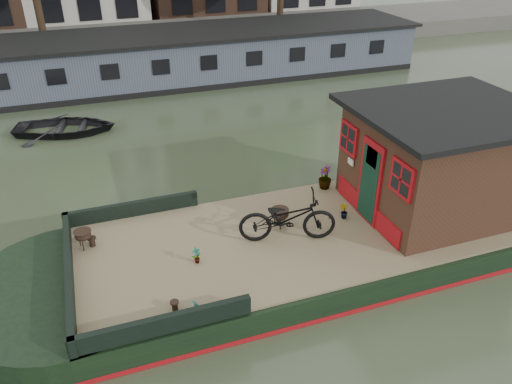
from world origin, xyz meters
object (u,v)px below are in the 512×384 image
object	(u,v)px
cabin	(440,159)
brazier_rear	(84,239)
bicycle	(287,218)
dinghy	(65,123)
potted_plant_a	(197,256)
brazier_front	(280,218)

from	to	relation	value
cabin	brazier_rear	size ratio (longest dim) A/B	9.83
bicycle	dinghy	world-z (taller)	bicycle
potted_plant_a	bicycle	bearing A→B (deg)	4.66
brazier_front	brazier_rear	size ratio (longest dim) A/B	1.09
cabin	dinghy	distance (m)	12.33
brazier_front	dinghy	size ratio (longest dim) A/B	0.13
potted_plant_a	cabin	bearing A→B (deg)	2.82
cabin	bicycle	world-z (taller)	cabin
cabin	potted_plant_a	xyz separation A→B (m)	(-5.73, -0.28, -1.05)
bicycle	dinghy	xyz separation A→B (m)	(-4.34, 9.31, -0.83)
potted_plant_a	dinghy	distance (m)	9.77
brazier_front	brazier_rear	world-z (taller)	brazier_front
dinghy	bicycle	bearing A→B (deg)	-141.49
brazier_rear	dinghy	world-z (taller)	brazier_rear
brazier_front	bicycle	bearing A→B (deg)	-94.60
bicycle	dinghy	bearing A→B (deg)	40.17
potted_plant_a	brazier_rear	world-z (taller)	brazier_rear
cabin	brazier_front	xyz separation A→B (m)	(-3.70, 0.38, -1.01)
brazier_rear	potted_plant_a	bearing A→B (deg)	-31.96
cabin	brazier_front	size ratio (longest dim) A/B	9.05
brazier_rear	dinghy	bearing A→B (deg)	92.08
brazier_front	brazier_rear	bearing A→B (deg)	171.38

